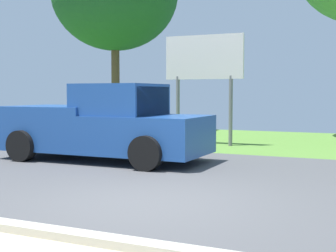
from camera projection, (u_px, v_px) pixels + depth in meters
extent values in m
cube|color=#4C4C4F|center=(192.00, 182.00, 9.04)|extent=(40.00, 8.00, 0.10)
cube|color=#568534|center=(277.00, 142.00, 16.31)|extent=(40.00, 8.00, 0.10)
cube|color=#B2AD9E|center=(65.00, 234.00, 5.40)|extent=(40.00, 0.24, 0.10)
cube|color=#1E478C|center=(103.00, 133.00, 11.65)|extent=(5.20, 2.00, 0.90)
cube|color=#1E478C|center=(121.00, 103.00, 11.40)|extent=(1.80, 1.84, 0.90)
cube|color=#2D3842|center=(152.00, 103.00, 11.05)|extent=(0.10, 1.70, 0.77)
cube|color=#1E478C|center=(60.00, 110.00, 12.15)|extent=(2.40, 2.00, 0.20)
cylinder|color=black|center=(182.00, 144.00, 11.89)|extent=(0.76, 0.28, 0.76)
cylinder|color=black|center=(146.00, 153.00, 10.07)|extent=(0.76, 0.28, 0.76)
cylinder|color=black|center=(71.00, 138.00, 13.28)|extent=(0.76, 0.28, 0.76)
cylinder|color=black|center=(22.00, 146.00, 11.47)|extent=(0.76, 0.28, 0.76)
cylinder|color=slate|center=(178.00, 110.00, 15.49)|extent=(0.12, 0.12, 2.20)
cylinder|color=slate|center=(231.00, 111.00, 14.75)|extent=(0.12, 0.12, 2.20)
cube|color=silver|center=(204.00, 57.00, 15.00)|extent=(2.60, 0.10, 1.40)
cylinder|color=brown|center=(116.00, 82.00, 20.74)|extent=(0.36, 0.36, 4.26)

